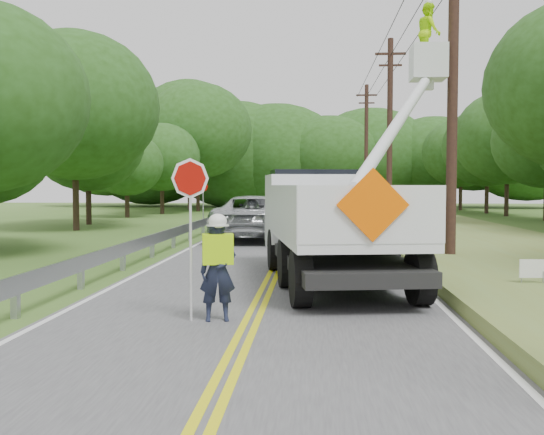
{
  "coord_description": "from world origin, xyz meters",
  "views": [
    {
      "loc": [
        1.06,
        -9.26,
        2.3
      ],
      "look_at": [
        0.0,
        6.0,
        1.5
      ],
      "focal_mm": 40.91,
      "sensor_mm": 36.0,
      "label": 1
    }
  ],
  "objects": [
    {
      "name": "tall_grass_verge",
      "position": [
        7.1,
        14.0,
        0.15
      ],
      "size": [
        7.0,
        96.0,
        0.3
      ],
      "primitive_type": "cube",
      "color": "olive",
      "rests_on": "ground"
    },
    {
      "name": "road",
      "position": [
        0.0,
        14.0,
        0.01
      ],
      "size": [
        7.2,
        96.0,
        0.03
      ],
      "color": "#48484A",
      "rests_on": "ground"
    },
    {
      "name": "flagger",
      "position": [
        -0.58,
        0.97,
        0.99
      ],
      "size": [
        1.07,
        0.52,
        2.73
      ],
      "color": "#191E33",
      "rests_on": "road"
    },
    {
      "name": "ground",
      "position": [
        0.0,
        0.0,
        0.0
      ],
      "size": [
        140.0,
        140.0,
        0.0
      ],
      "primitive_type": "plane",
      "color": "#34581D",
      "rests_on": "ground"
    },
    {
      "name": "treeline_horizon",
      "position": [
        -1.64,
        56.4,
        5.5
      ],
      "size": [
        55.32,
        14.02,
        11.41
      ],
      "color": "#214613",
      "rests_on": "ground"
    },
    {
      "name": "suv_silver",
      "position": [
        -1.51,
        16.58,
        0.94
      ],
      "size": [
        3.15,
        6.69,
        1.85
      ],
      "primitive_type": "imported",
      "rotation": [
        0.0,
        0.0,
        3.15
      ],
      "color": "#B1B5B9",
      "rests_on": "road"
    },
    {
      "name": "guardrail",
      "position": [
        -4.02,
        14.91,
        0.55
      ],
      "size": [
        0.18,
        48.0,
        0.77
      ],
      "color": "#9DA0A5",
      "rests_on": "ground"
    },
    {
      "name": "stop_sign_permanent",
      "position": [
        -4.65,
        22.08,
        1.65
      ],
      "size": [
        0.47,
        0.29,
        2.5
      ],
      "color": "#9DA0A5",
      "rests_on": "ground"
    },
    {
      "name": "suv_darkgrey",
      "position": [
        -1.98,
        25.26,
        0.86
      ],
      "size": [
        3.33,
        6.08,
        1.67
      ],
      "primitive_type": "imported",
      "rotation": [
        0.0,
        0.0,
        3.32
      ],
      "color": "#35383C",
      "rests_on": "road"
    },
    {
      "name": "yard_sign",
      "position": [
        5.51,
        3.67,
        0.56
      ],
      "size": [
        0.54,
        0.07,
        0.78
      ],
      "color": "white",
      "rests_on": "ground"
    },
    {
      "name": "treeline_left",
      "position": [
        -10.47,
        32.84,
        6.22
      ],
      "size": [
        11.43,
        54.22,
        12.1
      ],
      "color": "#332319",
      "rests_on": "ground"
    },
    {
      "name": "bucket_truck",
      "position": [
        1.5,
        6.51,
        1.69
      ],
      "size": [
        5.19,
        8.3,
        7.48
      ],
      "color": "black",
      "rests_on": "road"
    },
    {
      "name": "utility_poles",
      "position": [
        5.0,
        17.02,
        5.27
      ],
      "size": [
        1.6,
        43.3,
        10.0
      ],
      "color": "black",
      "rests_on": "ground"
    }
  ]
}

